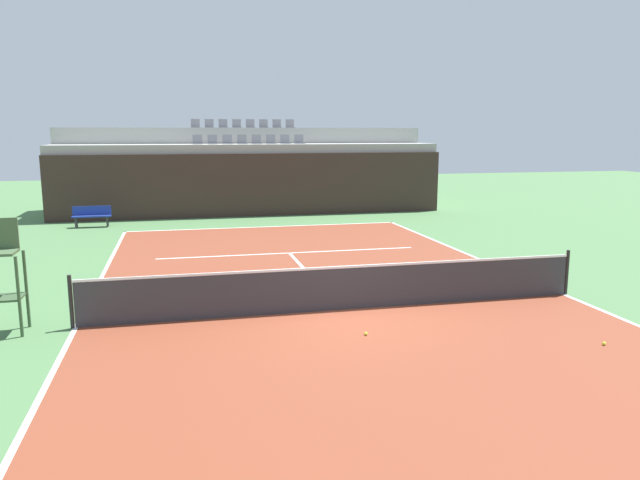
{
  "coord_description": "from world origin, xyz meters",
  "views": [
    {
      "loc": [
        -3.36,
        -12.23,
        3.81
      ],
      "look_at": [
        -0.03,
        2.0,
        1.2
      ],
      "focal_mm": 33.97,
      "sensor_mm": 36.0,
      "label": 1
    }
  ],
  "objects_px": {
    "umpire_chair": "(2,272)",
    "player_bench": "(92,215)",
    "tennis_ball_1": "(366,334)",
    "tennis_ball_0": "(604,344)",
    "tennis_net": "(342,287)"
  },
  "relations": [
    {
      "from": "umpire_chair",
      "to": "player_bench",
      "type": "height_order",
      "value": "umpire_chair"
    },
    {
      "from": "player_bench",
      "to": "tennis_ball_1",
      "type": "relative_size",
      "value": 22.73
    },
    {
      "from": "tennis_ball_1",
      "to": "player_bench",
      "type": "bearing_deg",
      "value": 114.01
    },
    {
      "from": "player_bench",
      "to": "tennis_ball_0",
      "type": "relative_size",
      "value": 22.73
    },
    {
      "from": "umpire_chair",
      "to": "tennis_net",
      "type": "bearing_deg",
      "value": -0.48
    },
    {
      "from": "tennis_net",
      "to": "tennis_ball_1",
      "type": "height_order",
      "value": "tennis_net"
    },
    {
      "from": "tennis_ball_0",
      "to": "tennis_ball_1",
      "type": "xyz_separation_m",
      "value": [
        -4.04,
        1.5,
        0.0
      ]
    },
    {
      "from": "tennis_ball_1",
      "to": "tennis_net",
      "type": "bearing_deg",
      "value": 89.68
    },
    {
      "from": "player_bench",
      "to": "tennis_ball_0",
      "type": "height_order",
      "value": "player_bench"
    },
    {
      "from": "tennis_net",
      "to": "player_bench",
      "type": "height_order",
      "value": "tennis_net"
    },
    {
      "from": "tennis_ball_0",
      "to": "tennis_ball_1",
      "type": "relative_size",
      "value": 1.0
    },
    {
      "from": "tennis_net",
      "to": "tennis_ball_0",
      "type": "bearing_deg",
      "value": -38.87
    },
    {
      "from": "umpire_chair",
      "to": "tennis_ball_0",
      "type": "relative_size",
      "value": 33.33
    },
    {
      "from": "umpire_chair",
      "to": "tennis_ball_0",
      "type": "distance_m",
      "value": 11.28
    },
    {
      "from": "tennis_net",
      "to": "player_bench",
      "type": "relative_size",
      "value": 7.39
    }
  ]
}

